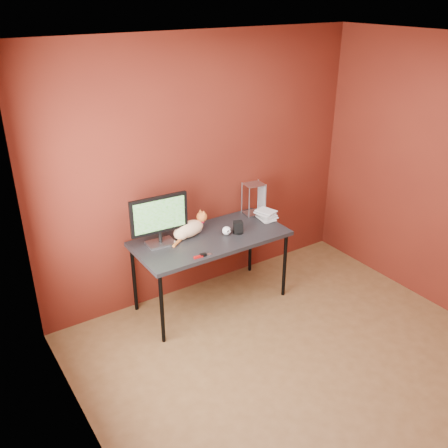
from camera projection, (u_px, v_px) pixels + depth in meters
room at (328, 218)px, 3.56m from camera, size 3.52×3.52×2.61m
desk at (211, 241)px, 4.84m from camera, size 1.50×0.70×0.75m
monitor at (159, 218)px, 4.57m from camera, size 0.56×0.19×0.48m
cat at (189, 229)px, 4.80m from camera, size 0.46×0.25×0.23m
skull_mug at (227, 231)px, 4.84m from camera, size 0.09×0.09×0.08m
speaker at (238, 228)px, 4.87m from camera, size 0.11×0.11×0.12m
book_stack at (262, 175)px, 4.95m from camera, size 0.20×0.23×0.99m
wire_rack at (254, 199)px, 5.24m from camera, size 0.22×0.18×0.34m
pocket_knife at (198, 257)px, 4.44m from camera, size 0.09×0.03×0.02m
black_gadget at (203, 255)px, 4.46m from camera, size 0.06×0.04×0.03m
washer at (209, 254)px, 4.50m from camera, size 0.04×0.04×0.00m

